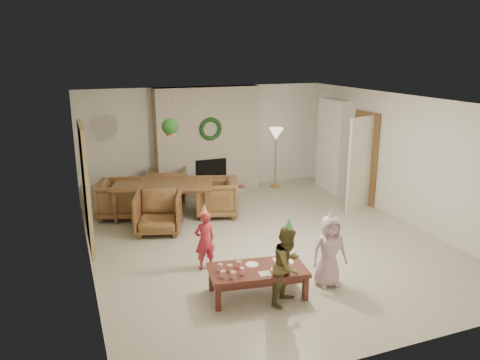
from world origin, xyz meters
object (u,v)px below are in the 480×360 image
child_pink (329,251)px  dining_chair_far (167,186)px  dining_table (163,200)px  dining_chair_left (120,199)px  child_red (205,240)px  dining_chair_right (217,197)px  child_plaid (288,265)px  coffee_table_top (258,270)px  dining_chair_near (158,213)px

child_pink → dining_chair_far: bearing=114.2°
dining_table → child_pink: bearing=-49.0°
dining_chair_left → child_red: 3.02m
child_pink → child_red: bearing=150.4°
dining_chair_far → child_red: 3.44m
dining_chair_left → dining_chair_right: 1.97m
dining_chair_right → dining_table: bearing=-90.0°
dining_chair_right → child_plaid: child_plaid is taller
dining_chair_right → child_plaid: (-0.20, -3.65, 0.16)m
coffee_table_top → child_plaid: child_plaid is taller
child_red → child_plaid: bearing=109.9°
dining_chair_right → child_pink: size_ratio=0.80×
dining_chair_right → dining_chair_far: bearing=-128.7°
dining_chair_right → child_red: bearing=-4.9°
dining_chair_left → dining_chair_right: (1.88, -0.60, 0.00)m
dining_chair_right → child_pink: child_pink is taller
dining_chair_far → coffee_table_top: size_ratio=0.64×
dining_table → child_plaid: bearing=-60.4°
dining_chair_right → dining_chair_left: bearing=-90.0°
child_plaid → dining_chair_far: bearing=60.8°
dining_chair_left → child_plaid: child_plaid is taller
dining_chair_far → dining_chair_left: 1.24m
dining_chair_left → coffee_table_top: (1.37, -3.94, -0.01)m
coffee_table_top → child_plaid: size_ratio=1.23×
child_red → child_pink: 1.91m
dining_chair_near → dining_table: bearing=90.0°
dining_chair_right → child_pink: 3.48m
dining_chair_near → dining_chair_right: (1.31, 0.50, 0.00)m
dining_chair_near → child_pink: bearing=-39.5°
dining_chair_left → dining_chair_right: same height
dining_chair_near → child_plaid: (1.11, -3.15, 0.16)m
dining_chair_near → coffee_table_top: (0.80, -2.84, -0.01)m
dining_chair_far → child_red: child_red is taller
coffee_table_top → child_red: (-0.44, 1.07, 0.09)m
dining_chair_near → coffee_table_top: dining_chair_near is taller
dining_chair_left → child_pink: bearing=-130.9°
dining_chair_left → coffee_table_top: size_ratio=0.64×
child_red → child_pink: (1.52, -1.16, 0.06)m
dining_chair_left → coffee_table_top: dining_chair_left is taller
dining_table → child_pink: child_pink is taller
dining_chair_far → child_pink: child_pink is taller
dining_chair_right → child_red: child_red is taller
dining_chair_far → coffee_table_top: bearing=111.1°
dining_chair_left → child_pink: 4.72m
dining_chair_near → child_plaid: child_plaid is taller
child_plaid → dining_chair_left: bearing=75.5°
dining_table → dining_chair_far: bearing=90.0°
child_plaid → dining_chair_near: bearing=73.4°
dining_chair_left → coffee_table_top: bearing=-143.1°
child_red → child_pink: size_ratio=0.89×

